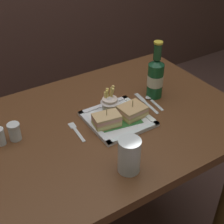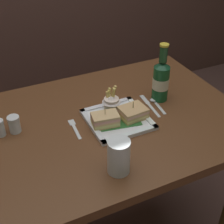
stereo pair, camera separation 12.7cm
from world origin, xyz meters
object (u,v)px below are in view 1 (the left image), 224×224
object	(u,v)px
square_plate	(118,119)
fries_cup	(110,102)
salt_shaker	(0,137)
sandwich_half_right	(132,111)
knife	(145,102)
beer_bottle	(155,77)
water_glass	(129,158)
spoon	(151,99)
sandwich_half_left	(107,120)
fork	(76,131)
pepper_shaker	(15,133)
dining_table	(107,144)

from	to	relation	value
square_plate	fries_cup	distance (m)	0.08
salt_shaker	sandwich_half_right	bearing A→B (deg)	-13.55
knife	beer_bottle	bearing A→B (deg)	20.35
water_glass	spoon	world-z (taller)	water_glass
square_plate	spoon	distance (m)	0.21
square_plate	sandwich_half_left	bearing A→B (deg)	-166.65
sandwich_half_left	water_glass	size ratio (longest dim) A/B	0.89
square_plate	water_glass	xyz separation A→B (m)	(-0.12, -0.25, 0.05)
square_plate	knife	xyz separation A→B (m)	(0.17, 0.04, -0.01)
fork	pepper_shaker	world-z (taller)	pepper_shaker
fries_cup	square_plate	bearing A→B (deg)	-92.15
knife	salt_shaker	xyz separation A→B (m)	(-0.61, 0.06, 0.03)
fries_cup	sandwich_half_right	bearing A→B (deg)	-53.40
sandwich_half_right	spoon	xyz separation A→B (m)	(0.15, 0.06, -0.03)
sandwich_half_left	fries_cup	bearing A→B (deg)	51.20
spoon	salt_shaker	distance (m)	0.65
fries_cup	water_glass	size ratio (longest dim) A/B	0.90
water_glass	spoon	size ratio (longest dim) A/B	1.01
sandwich_half_right	beer_bottle	distance (m)	0.21
square_plate	salt_shaker	world-z (taller)	salt_shaker
sandwich_half_right	beer_bottle	world-z (taller)	beer_bottle
water_glass	pepper_shaker	xyz separation A→B (m)	(-0.27, 0.35, -0.02)
dining_table	knife	xyz separation A→B (m)	(0.21, 0.02, 0.13)
water_glass	fork	xyz separation A→B (m)	(-0.06, 0.28, -0.05)
sandwich_half_right	fries_cup	world-z (taller)	fries_cup
beer_bottle	pepper_shaker	distance (m)	0.63
sandwich_half_right	spoon	bearing A→B (deg)	23.28
square_plate	fork	world-z (taller)	square_plate
knife	sandwich_half_right	bearing A→B (deg)	-152.24
knife	pepper_shaker	bearing A→B (deg)	173.76
water_glass	pepper_shaker	bearing A→B (deg)	126.97
dining_table	fork	distance (m)	0.19
square_plate	sandwich_half_right	bearing A→B (deg)	-13.35
knife	dining_table	bearing A→B (deg)	-175.28
square_plate	spoon	xyz separation A→B (m)	(0.21, 0.05, -0.00)
sandwich_half_right	water_glass	xyz separation A→B (m)	(-0.18, -0.23, 0.02)
dining_table	fork	bearing A→B (deg)	179.52
square_plate	beer_bottle	world-z (taller)	beer_bottle
fries_cup	beer_bottle	world-z (taller)	beer_bottle
sandwich_half_right	beer_bottle	xyz separation A→B (m)	(0.18, 0.08, 0.07)
beer_bottle	water_glass	world-z (taller)	beer_bottle
sandwich_half_right	square_plate	bearing A→B (deg)	166.65
square_plate	spoon	size ratio (longest dim) A/B	1.93
dining_table	salt_shaker	world-z (taller)	salt_shaker
dining_table	square_plate	distance (m)	0.14
sandwich_half_left	fries_cup	size ratio (longest dim) A/B	0.99
fork	spoon	xyz separation A→B (m)	(0.38, 0.02, 0.00)
fries_cup	beer_bottle	distance (m)	0.24
square_plate	salt_shaker	distance (m)	0.45
fork	pepper_shaker	xyz separation A→B (m)	(-0.21, 0.08, 0.03)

